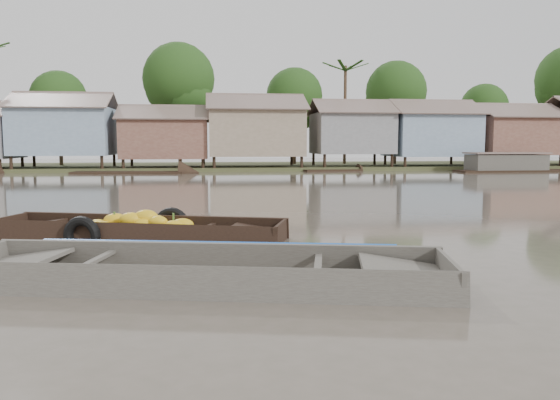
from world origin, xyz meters
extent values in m
plane|color=#524B3F|center=(0.00, 0.00, 0.00)|extent=(120.00, 120.00, 0.00)
cube|color=#384723|center=(0.00, 33.00, 0.00)|extent=(120.00, 12.00, 0.50)
cube|color=#7C93AB|center=(-10.50, 29.50, 2.70)|extent=(6.20, 5.20, 3.20)
cube|color=brown|center=(-10.50, 28.10, 4.75)|extent=(6.60, 3.02, 1.28)
cube|color=brown|center=(-10.50, 30.90, 4.75)|extent=(6.60, 3.02, 1.28)
cube|color=brown|center=(-3.80, 29.50, 2.20)|extent=(5.80, 4.60, 2.70)
cube|color=brown|center=(-3.80, 28.26, 4.00)|extent=(6.20, 2.67, 1.14)
cube|color=brown|center=(-3.80, 30.74, 4.00)|extent=(6.20, 2.67, 1.14)
cube|color=gray|center=(2.50, 29.50, 2.65)|extent=(6.50, 5.30, 3.30)
cube|color=brown|center=(2.50, 28.07, 4.75)|extent=(6.90, 3.08, 1.31)
cube|color=brown|center=(2.50, 30.93, 4.75)|extent=(6.90, 3.08, 1.31)
cube|color=gray|center=(9.50, 29.50, 2.60)|extent=(5.40, 4.70, 2.90)
cube|color=brown|center=(9.50, 28.23, 4.50)|extent=(5.80, 2.73, 1.17)
cube|color=brown|center=(9.50, 30.77, 4.50)|extent=(5.80, 2.73, 1.17)
cube|color=#7C93AB|center=(15.50, 29.50, 2.50)|extent=(6.00, 5.00, 3.10)
cube|color=brown|center=(15.50, 28.15, 4.50)|extent=(6.40, 2.90, 1.24)
cube|color=brown|center=(15.50, 30.85, 4.50)|extent=(6.40, 2.90, 1.24)
cube|color=brown|center=(22.00, 29.50, 2.45)|extent=(5.70, 4.90, 2.80)
cube|color=brown|center=(22.00, 28.18, 4.30)|extent=(6.10, 2.85, 1.21)
cube|color=brown|center=(22.00, 30.82, 4.30)|extent=(6.10, 2.85, 1.21)
cylinder|color=#473323|center=(-12.00, 34.00, 2.45)|extent=(0.28, 0.28, 4.90)
sphere|color=black|center=(-12.00, 34.00, 5.25)|extent=(4.20, 4.20, 4.20)
cylinder|color=#473323|center=(-3.00, 33.00, 3.15)|extent=(0.28, 0.28, 6.30)
sphere|color=black|center=(-3.00, 33.00, 6.75)|extent=(5.40, 5.40, 5.40)
cylinder|color=#473323|center=(6.00, 34.00, 2.62)|extent=(0.28, 0.28, 5.25)
sphere|color=black|center=(6.00, 34.00, 5.62)|extent=(4.50, 4.50, 4.50)
cylinder|color=#473323|center=(14.00, 33.00, 2.80)|extent=(0.28, 0.28, 5.60)
sphere|color=black|center=(14.00, 33.00, 6.00)|extent=(4.80, 4.80, 4.80)
cylinder|color=#473323|center=(22.00, 34.00, 2.27)|extent=(0.28, 0.28, 4.55)
sphere|color=black|center=(22.00, 34.00, 4.88)|extent=(3.90, 3.90, 3.90)
cylinder|color=#473323|center=(10.00, 33.50, 4.00)|extent=(0.24, 0.24, 8.00)
cube|color=black|center=(-2.12, 1.65, -0.08)|extent=(5.84, 2.76, 0.08)
cube|color=black|center=(-1.93, 2.25, 0.15)|extent=(5.68, 1.89, 0.55)
cube|color=black|center=(-2.30, 1.05, 0.15)|extent=(5.68, 1.89, 0.55)
cube|color=black|center=(0.64, 0.80, 0.15)|extent=(0.44, 1.24, 0.52)
cube|color=black|center=(0.16, 0.95, 0.22)|extent=(1.28, 1.35, 0.20)
cube|color=black|center=(-4.87, 2.51, 0.15)|extent=(0.44, 1.24, 0.52)
cube|color=black|center=(-4.39, 2.36, 0.22)|extent=(1.28, 1.35, 0.20)
cube|color=black|center=(-3.43, 2.06, 0.26)|extent=(0.46, 1.20, 0.05)
cube|color=black|center=(-0.80, 1.24, 0.26)|extent=(0.46, 1.20, 0.05)
ellipsoid|color=yellow|center=(-2.13, 1.79, 0.36)|extent=(0.52, 0.43, 0.28)
ellipsoid|color=yellow|center=(-2.22, 1.90, 0.33)|extent=(0.49, 0.40, 0.26)
ellipsoid|color=yellow|center=(-1.39, 1.73, 0.23)|extent=(0.48, 0.39, 0.25)
ellipsoid|color=yellow|center=(-1.76, 1.91, 0.26)|extent=(0.47, 0.39, 0.25)
ellipsoid|color=yellow|center=(-2.08, 1.53, 0.37)|extent=(0.49, 0.40, 0.26)
ellipsoid|color=yellow|center=(-1.41, 1.28, 0.29)|extent=(0.50, 0.42, 0.27)
ellipsoid|color=yellow|center=(-2.06, 1.73, 0.44)|extent=(0.42, 0.35, 0.22)
ellipsoid|color=yellow|center=(-1.25, 1.62, 0.27)|extent=(0.54, 0.44, 0.28)
ellipsoid|color=yellow|center=(-1.27, 1.01, 0.19)|extent=(0.46, 0.38, 0.24)
ellipsoid|color=yellow|center=(-2.61, 1.87, 0.36)|extent=(0.55, 0.45, 0.29)
ellipsoid|color=yellow|center=(-2.91, 1.69, 0.25)|extent=(0.55, 0.45, 0.29)
ellipsoid|color=yellow|center=(-3.00, 2.06, 0.23)|extent=(0.50, 0.41, 0.27)
ellipsoid|color=yellow|center=(-3.05, 1.89, 0.17)|extent=(0.42, 0.35, 0.22)
ellipsoid|color=yellow|center=(-2.82, 1.65, 0.26)|extent=(0.49, 0.40, 0.26)
ellipsoid|color=yellow|center=(-1.99, 1.42, 0.32)|extent=(0.48, 0.39, 0.25)
ellipsoid|color=yellow|center=(-2.12, 1.29, 0.22)|extent=(0.44, 0.37, 0.23)
ellipsoid|color=yellow|center=(-2.87, 1.57, 0.19)|extent=(0.53, 0.44, 0.28)
ellipsoid|color=yellow|center=(-2.92, 1.58, 0.21)|extent=(0.54, 0.44, 0.29)
ellipsoid|color=yellow|center=(-1.71, 1.93, 0.24)|extent=(0.45, 0.38, 0.24)
ellipsoid|color=yellow|center=(-1.71, 1.35, 0.40)|extent=(0.43, 0.35, 0.23)
ellipsoid|color=yellow|center=(-2.30, 1.85, 0.35)|extent=(0.48, 0.40, 0.26)
ellipsoid|color=yellow|center=(-2.31, 2.03, 0.34)|extent=(0.43, 0.36, 0.23)
ellipsoid|color=yellow|center=(-1.97, 1.57, 0.46)|extent=(0.56, 0.46, 0.30)
ellipsoid|color=yellow|center=(-2.19, 1.95, 0.29)|extent=(0.45, 0.37, 0.24)
ellipsoid|color=yellow|center=(-1.77, 1.48, 0.38)|extent=(0.50, 0.41, 0.27)
ellipsoid|color=yellow|center=(-2.26, 1.53, 0.43)|extent=(0.52, 0.43, 0.28)
ellipsoid|color=yellow|center=(-3.09, 1.59, 0.14)|extent=(0.44, 0.36, 0.23)
cylinder|color=#3F6626|center=(-2.61, 1.81, 0.45)|extent=(0.04, 0.04, 0.19)
cylinder|color=#3F6626|center=(-1.92, 1.59, 0.45)|extent=(0.04, 0.04, 0.19)
cylinder|color=#3F6626|center=(-1.42, 1.43, 0.45)|extent=(0.04, 0.04, 0.19)
torus|color=black|center=(-1.51, 2.21, 0.17)|extent=(0.83, 0.42, 0.81)
torus|color=black|center=(-3.12, 1.22, 0.17)|extent=(0.78, 0.40, 0.76)
cube|color=#443F39|center=(-0.80, -1.97, -0.08)|extent=(6.80, 2.81, 0.08)
cube|color=#443F39|center=(-0.62, -1.18, 0.15)|extent=(6.67, 1.59, 0.54)
cube|color=#443F39|center=(-0.97, -2.77, 0.15)|extent=(6.67, 1.59, 0.54)
cube|color=#443F39|center=(2.45, -2.68, 0.15)|extent=(0.41, 1.63, 0.51)
cube|color=#443F39|center=(1.89, -2.55, 0.22)|extent=(1.43, 1.64, 0.22)
cube|color=#443F39|center=(-3.48, -1.39, 0.22)|extent=(1.43, 1.64, 0.22)
cube|color=#443F39|center=(-2.35, -1.63, 0.26)|extent=(0.44, 1.58, 0.05)
cube|color=#443F39|center=(0.76, -2.31, 0.26)|extent=(0.44, 1.58, 0.05)
cube|color=#665E54|center=(-0.80, -1.97, -0.04)|extent=(5.22, 2.34, 0.02)
cube|color=#114BAB|center=(-0.61, -1.12, 0.36)|extent=(5.38, 1.24, 0.13)
torus|color=olive|center=(0.83, -2.60, -0.02)|extent=(0.38, 0.38, 0.05)
torus|color=olive|center=(0.83, -2.60, 0.02)|extent=(0.31, 0.31, 0.05)
cube|color=black|center=(7.60, 26.96, -0.05)|extent=(4.12, 1.51, 0.35)
cube|color=black|center=(19.73, 24.82, -0.05)|extent=(8.42, 2.06, 0.35)
cube|color=black|center=(-5.84, 25.90, -0.05)|extent=(7.12, 2.24, 0.35)
cube|color=black|center=(19.00, 25.00, 0.55)|extent=(5.00, 2.00, 1.20)
camera|label=1|loc=(-0.66, -9.44, 1.93)|focal=35.00mm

